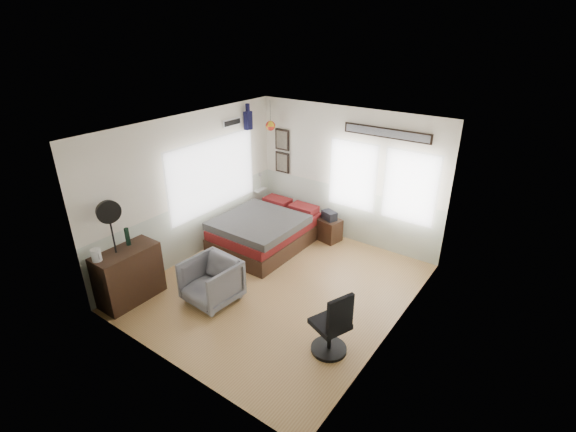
# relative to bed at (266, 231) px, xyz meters

# --- Properties ---
(ground_plane) EXTENTS (4.00, 4.50, 0.01)m
(ground_plane) POSITION_rel_bed_xyz_m (1.09, -1.02, -0.33)
(ground_plane) COLOR #B07B49
(room_shell) EXTENTS (4.02, 4.52, 2.71)m
(room_shell) POSITION_rel_bed_xyz_m (1.01, -0.83, 1.29)
(room_shell) COLOR silver
(room_shell) RESTS_ON ground_plane
(wall_decor) EXTENTS (3.55, 1.32, 1.44)m
(wall_decor) POSITION_rel_bed_xyz_m (-0.02, 0.94, 1.78)
(wall_decor) COLOR black
(wall_decor) RESTS_ON room_shell
(bed) EXTENTS (1.51, 2.07, 0.66)m
(bed) POSITION_rel_bed_xyz_m (0.00, 0.00, 0.00)
(bed) COLOR #382214
(bed) RESTS_ON ground_plane
(dresser) EXTENTS (0.48, 1.00, 0.90)m
(dresser) POSITION_rel_bed_xyz_m (-0.65, -2.68, 0.13)
(dresser) COLOR #382214
(dresser) RESTS_ON ground_plane
(armchair) EXTENTS (0.83, 0.85, 0.72)m
(armchair) POSITION_rel_bed_xyz_m (0.44, -1.95, 0.04)
(armchair) COLOR slate
(armchair) RESTS_ON ground_plane
(nightstand) EXTENTS (0.52, 0.45, 0.46)m
(nightstand) POSITION_rel_bed_xyz_m (0.90, 0.94, -0.09)
(nightstand) COLOR #382214
(nightstand) RESTS_ON ground_plane
(task_chair) EXTENTS (0.57, 0.57, 0.99)m
(task_chair) POSITION_rel_bed_xyz_m (2.61, -1.87, 0.08)
(task_chair) COLOR black
(task_chair) RESTS_ON ground_plane
(kettle) EXTENTS (0.17, 0.14, 0.19)m
(kettle) POSITION_rel_bed_xyz_m (-0.71, -3.10, 0.67)
(kettle) COLOR silver
(kettle) RESTS_ON dresser
(bottle) EXTENTS (0.07, 0.07, 0.29)m
(bottle) POSITION_rel_bed_xyz_m (-0.75, -2.53, 0.72)
(bottle) COLOR black
(bottle) RESTS_ON dresser
(stand_fan) EXTENTS (0.18, 0.35, 0.87)m
(stand_fan) POSITION_rel_bed_xyz_m (-0.69, -2.79, 1.25)
(stand_fan) COLOR black
(stand_fan) RESTS_ON dresser
(black_bag) EXTENTS (0.35, 0.29, 0.18)m
(black_bag) POSITION_rel_bed_xyz_m (0.90, 0.94, 0.23)
(black_bag) COLOR black
(black_bag) RESTS_ON nightstand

